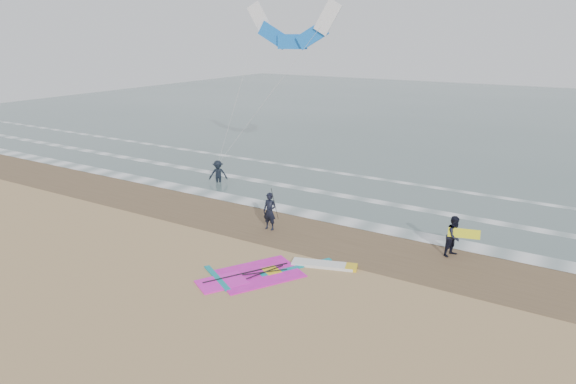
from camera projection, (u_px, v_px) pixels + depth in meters
The scene contains 11 objects.
ground at pixel (256, 288), 19.30m from camera, with size 120.00×120.00×0.00m, color tan.
sea_water at pixel (498, 117), 58.34m from camera, with size 120.00×80.00×0.02m, color #47605E.
wet_sand_band at pixel (329, 236), 24.18m from camera, with size 120.00×5.00×0.01m, color brown.
foam_waterline at pixel (366, 210), 27.79m from camera, with size 120.00×9.15×0.02m.
windsurf_rig at pixel (276, 272), 20.54m from camera, with size 5.52×5.23×0.13m.
person_standing at pixel (270, 211), 24.80m from camera, with size 0.68×0.44×1.86m, color black.
person_walking at pixel (454, 236), 21.89m from camera, with size 0.87×0.68×1.79m, color black.
person_wading at pixel (218, 169), 32.58m from camera, with size 1.17×0.67×1.81m, color black.
held_pole at pixel (275, 204), 24.53m from camera, with size 0.17×0.86×1.82m.
carried_kiteboard at pixel (464, 233), 21.54m from camera, with size 1.30×0.51×0.39m.
surf_kite at pixel (292, 30), 29.67m from camera, with size 7.35×2.33×9.80m.
Camera 1 is at (10.12, -14.15, 9.20)m, focal length 32.00 mm.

